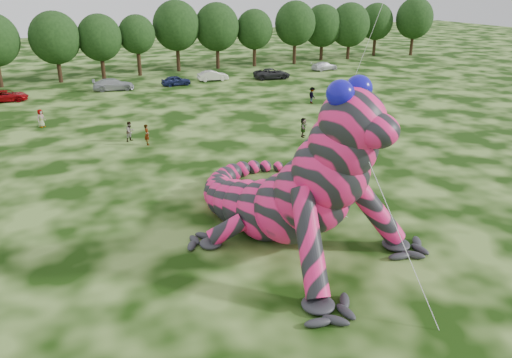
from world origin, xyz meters
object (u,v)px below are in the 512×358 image
Objects in this scene: tree_16 at (376,29)px; car_7 at (325,66)px; spectator_2 at (312,95)px; tree_15 at (349,31)px; tree_7 at (56,47)px; spectator_0 at (147,135)px; tree_8 at (101,47)px; tree_12 at (254,38)px; car_5 at (213,76)px; tree_14 at (322,32)px; car_2 at (7,96)px; tree_9 at (138,45)px; tree_17 at (414,27)px; spectator_1 at (130,131)px; car_3 at (113,84)px; car_6 at (272,74)px; spectator_4 at (41,118)px; tree_13 at (295,33)px; spectator_5 at (303,127)px; car_4 at (176,81)px; inflatable_gecko at (270,156)px; tree_10 at (177,36)px; tree_11 at (217,36)px.

tree_16 is 20.18m from car_7.
spectator_2 is at bearing -137.31° from tree_16.
tree_15 reaches higher than car_7.
tree_7 is 33.44m from spectator_0.
spectator_0 is (-1.94, -33.16, -3.57)m from tree_8.
tree_12 reaches higher than car_5.
tree_14 is 2.22× the size of car_5.
tree_14 is at bearing -68.39° from car_2.
tree_17 reaches higher than tree_9.
tree_8 reaches higher than spectator_1.
spectator_0 is at bearing -176.69° from car_3.
car_6 is 3.03× the size of spectator_4.
tree_13 reaches higher than spectator_1.
tree_12 is at bearing 1.78° from tree_7.
tree_17 is at bearing -4.70° from tree_15.
tree_9 is 5.00× the size of spectator_4.
car_6 is 28.37m from spectator_5.
spectator_1 is at bearing -179.68° from car_3.
car_5 is at bearing -155.00° from tree_13.
tree_17 is at bearing -0.13° from tree_7.
car_3 is 17.35m from spectator_4.
spectator_2 is at bearing -131.60° from tree_15.
car_3 is at bearing 86.21° from car_4.
tree_14 is 32.00m from car_4.
tree_13 is 25.64m from car_4.
car_3 is at bearing -167.46° from tree_15.
car_5 is 18.59m from spectator_2.
inflatable_gecko is 10.67× the size of spectator_1.
tree_7 is 1.80× the size of car_6.
car_6 is (10.12, -12.04, -4.52)m from tree_10.
car_7 is at bearing -65.97° from car_6.
car_6 is at bearing -95.39° from car_4.
tree_15 is at bearing -67.51° from car_5.
spectator_5 is at bearing -90.35° from tree_10.
tree_9 is 18.95m from tree_12.
tree_13 reaches higher than tree_14.
spectator_5 is at bearing -124.27° from tree_14.
car_3 is at bearing 53.08° from spectator_2.
tree_17 reaches higher than tree_15.
car_7 is (14.51, -8.66, -4.40)m from tree_11.
car_7 is at bearing 2.85° from spectator_1.
spectator_5 is at bearing -173.25° from car_4.
inflatable_gecko reaches higher than car_5.
tree_10 reaches higher than tree_14.
car_4 is at bearing -15.63° from spectator_0.
tree_12 is 0.89× the size of tree_13.
tree_9 is at bearing -168.98° from tree_10.
tree_11 is at bearing 26.26° from car_6.
tree_12 is 42.99m from spectator_0.
tree_8 is at bearing 71.02° from car_7.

